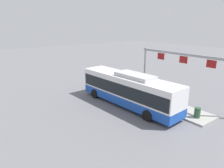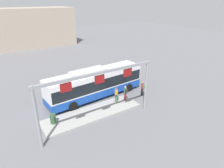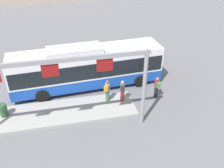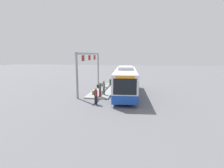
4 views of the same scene
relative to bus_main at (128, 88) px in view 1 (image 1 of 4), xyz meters
The scene contains 8 objects.
ground_plane 1.81m from the bus_main, ahead, with size 120.00×120.00×0.00m, color slate.
platform_curb 4.14m from the bus_main, 124.68° to the right, with size 10.00×2.80×0.16m, color #9E9E99.
bus_main is the anchor object (origin of this frame).
person_boarding 5.54m from the bus_main, 28.88° to the right, with size 0.39×0.56×1.67m.
person_waiting_near 3.59m from the bus_main, 52.73° to the right, with size 0.42×0.58×1.67m.
person_waiting_mid 2.87m from the bus_main, 67.09° to the right, with size 0.54×0.60×1.67m.
platform_sign_gantry 6.11m from the bus_main, 115.36° to the right, with size 10.95×0.24×5.20m.
trash_bin 6.69m from the bus_main, 155.50° to the right, with size 0.52×0.52×0.90m, color #2D5133.
Camera 1 is at (-14.56, 13.02, 7.98)m, focal length 32.95 mm.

